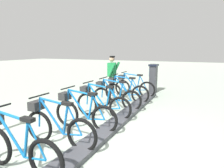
# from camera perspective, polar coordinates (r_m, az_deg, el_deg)

# --- Properties ---
(ground_plane) EXTENTS (60.00, 60.00, 0.00)m
(ground_plane) POSITION_cam_1_polar(r_m,az_deg,el_deg) (4.57, -3.40, -15.07)
(ground_plane) COLOR #B0BCAA
(dock_rail_base) EXTENTS (0.44, 9.32, 0.10)m
(dock_rail_base) POSITION_cam_1_polar(r_m,az_deg,el_deg) (4.55, -3.41, -14.49)
(dock_rail_base) COLOR #47474C
(dock_rail_base) RESTS_ON ground
(payment_kiosk) EXTENTS (0.36, 0.52, 1.28)m
(payment_kiosk) POSITION_cam_1_polar(r_m,az_deg,el_deg) (9.18, 11.62, 1.70)
(payment_kiosk) COLOR #38383D
(payment_kiosk) RESTS_ON ground
(bike_docked_0) EXTENTS (1.72, 0.54, 1.02)m
(bike_docked_0) POSITION_cam_1_polar(r_m,az_deg,el_deg) (8.27, 5.91, -0.68)
(bike_docked_0) COLOR black
(bike_docked_0) RESTS_ON ground
(bike_docked_1) EXTENTS (1.72, 0.54, 1.02)m
(bike_docked_1) POSITION_cam_1_polar(r_m,az_deg,el_deg) (7.40, 3.56, -1.88)
(bike_docked_1) COLOR black
(bike_docked_1) RESTS_ON ground
(bike_docked_2) EXTENTS (1.72, 0.54, 1.02)m
(bike_docked_2) POSITION_cam_1_polar(r_m,az_deg,el_deg) (6.54, 0.59, -3.41)
(bike_docked_2) COLOR black
(bike_docked_2) RESTS_ON ground
(bike_docked_3) EXTENTS (1.72, 0.54, 1.02)m
(bike_docked_3) POSITION_cam_1_polar(r_m,az_deg,el_deg) (5.72, -3.27, -5.36)
(bike_docked_3) COLOR black
(bike_docked_3) RESTS_ON ground
(bike_docked_4) EXTENTS (1.72, 0.54, 1.02)m
(bike_docked_4) POSITION_cam_1_polar(r_m,az_deg,el_deg) (4.93, -8.44, -7.92)
(bike_docked_4) COLOR black
(bike_docked_4) RESTS_ON ground
(bike_docked_5) EXTENTS (1.72, 0.54, 1.02)m
(bike_docked_5) POSITION_cam_1_polar(r_m,az_deg,el_deg) (4.22, -15.56, -11.28)
(bike_docked_5) COLOR black
(bike_docked_5) RESTS_ON ground
(bike_docked_6) EXTENTS (1.72, 0.54, 1.02)m
(bike_docked_6) POSITION_cam_1_polar(r_m,az_deg,el_deg) (3.61, -25.59, -15.60)
(bike_docked_6) COLOR black
(bike_docked_6) RESTS_ON ground
(worker_near_rack) EXTENTS (0.48, 0.64, 1.66)m
(worker_near_rack) POSITION_cam_1_polar(r_m,az_deg,el_deg) (8.39, 0.02, 2.82)
(worker_near_rack) COLOR white
(worker_near_rack) RESTS_ON ground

